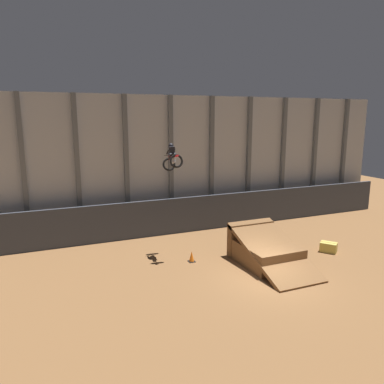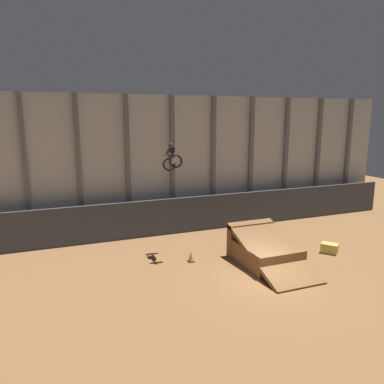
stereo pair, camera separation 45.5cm
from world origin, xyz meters
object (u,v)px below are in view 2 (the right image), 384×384
rider_bike_solo (172,159)px  hay_bale_trackside (329,248)px  dirt_ramp (264,251)px  traffic_cone_near_ramp (191,257)px

rider_bike_solo → hay_bale_trackside: (8.42, -3.05, -5.18)m
dirt_ramp → hay_bale_trackside: (4.30, -0.15, -0.39)m
traffic_cone_near_ramp → dirt_ramp: bearing=-23.5°
rider_bike_solo → hay_bale_trackside: rider_bike_solo is taller
traffic_cone_near_ramp → hay_bale_trackside: size_ratio=0.54×
rider_bike_solo → traffic_cone_near_ramp: rider_bike_solo is taller
dirt_ramp → traffic_cone_near_ramp: size_ratio=8.68×
traffic_cone_near_ramp → hay_bale_trackside: 8.04m
dirt_ramp → hay_bale_trackside: size_ratio=4.67×
dirt_ramp → traffic_cone_near_ramp: 3.90m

